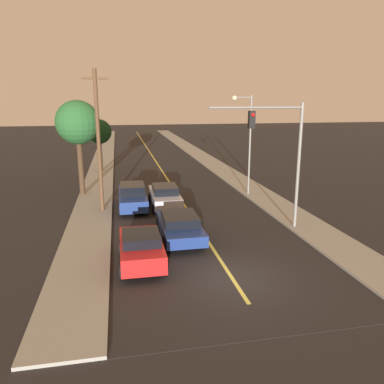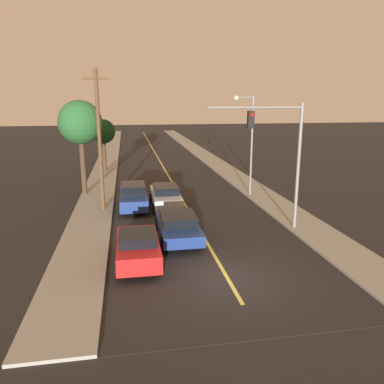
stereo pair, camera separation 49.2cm
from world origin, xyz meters
name	(u,v)px [view 1 (the left image)]	position (x,y,z in m)	size (l,w,h in m)	color
ground_plane	(233,279)	(0.00, 0.00, 0.00)	(200.00, 200.00, 0.00)	black
road_surface	(152,155)	(0.00, 36.00, 0.01)	(9.81, 80.00, 0.01)	black
sidewalk_left	(104,156)	(-6.15, 36.00, 0.06)	(2.50, 80.00, 0.12)	gray
sidewalk_right	(197,153)	(6.15, 36.00, 0.06)	(2.50, 80.00, 0.12)	gray
car_near_lane_front	(179,225)	(-1.37, 4.93, 0.75)	(2.10, 4.94, 1.38)	navy
car_near_lane_second	(165,196)	(-1.37, 11.09, 0.78)	(1.94, 4.72, 1.53)	#A5A8B2
car_outer_lane_front	(141,247)	(-3.53, 2.14, 0.79)	(1.95, 4.04, 1.50)	red
car_outer_lane_second	(132,196)	(-3.53, 11.15, 0.84)	(1.90, 4.92, 1.69)	navy
traffic_signal_mast	(280,145)	(4.17, 5.32, 4.74)	(5.16, 0.42, 6.84)	slate
streetlamp_right	(246,133)	(4.92, 12.98, 4.76)	(1.53, 0.36, 7.30)	slate
utility_pole_left	(98,139)	(-5.50, 10.81, 4.70)	(1.60, 0.24, 8.83)	#513823
tree_left_near	(78,123)	(-7.14, 15.44, 5.43)	(3.21, 3.21, 6.98)	#3D2B1C
tree_left_far	(99,132)	(-6.08, 24.87, 4.00)	(2.40, 2.40, 5.15)	#3D2B1C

